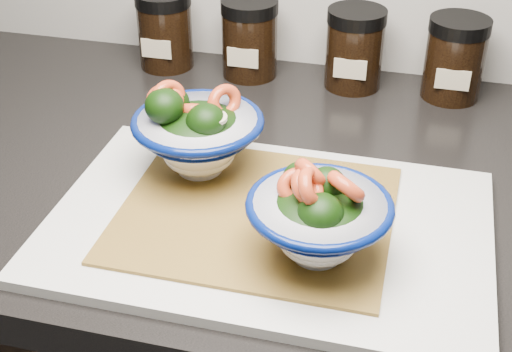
% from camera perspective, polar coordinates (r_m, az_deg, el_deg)
% --- Properties ---
extents(countertop, '(3.50, 0.60, 0.04)m').
position_cam_1_polar(countertop, '(0.87, -2.81, 0.22)').
color(countertop, black).
rests_on(countertop, cabinet).
extents(cutting_board, '(0.45, 0.30, 0.01)m').
position_cam_1_polar(cutting_board, '(0.74, 0.98, -4.00)').
color(cutting_board, silver).
rests_on(cutting_board, countertop).
extents(bamboo_mat, '(0.28, 0.24, 0.00)m').
position_cam_1_polar(bamboo_mat, '(0.74, 0.00, -2.97)').
color(bamboo_mat, '#A78232').
rests_on(bamboo_mat, cutting_board).
extents(bowl_left, '(0.15, 0.15, 0.11)m').
position_cam_1_polar(bowl_left, '(0.79, -4.79, 3.43)').
color(bowl_left, white).
rests_on(bowl_left, bamboo_mat).
extents(bowl_right, '(0.14, 0.14, 0.11)m').
position_cam_1_polar(bowl_right, '(0.66, 5.02, -3.34)').
color(bowl_right, white).
rests_on(bowl_right, bamboo_mat).
extents(spice_jar_a, '(0.08, 0.08, 0.11)m').
position_cam_1_polar(spice_jar_a, '(1.08, -7.30, 11.52)').
color(spice_jar_a, black).
rests_on(spice_jar_a, countertop).
extents(spice_jar_b, '(0.08, 0.08, 0.11)m').
position_cam_1_polar(spice_jar_b, '(1.04, -0.52, 10.97)').
color(spice_jar_b, black).
rests_on(spice_jar_b, countertop).
extents(spice_jar_c, '(0.08, 0.08, 0.11)m').
position_cam_1_polar(spice_jar_c, '(1.02, 7.89, 10.07)').
color(spice_jar_c, black).
rests_on(spice_jar_c, countertop).
extents(spice_jar_d, '(0.08, 0.08, 0.11)m').
position_cam_1_polar(spice_jar_d, '(1.02, 15.62, 9.05)').
color(spice_jar_d, black).
rests_on(spice_jar_d, countertop).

